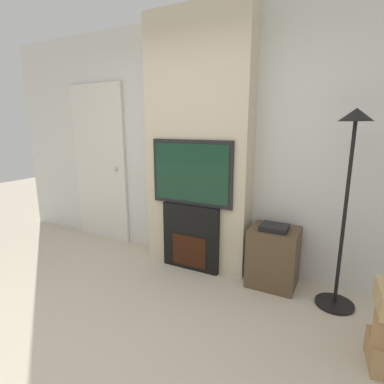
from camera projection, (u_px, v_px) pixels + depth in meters
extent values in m
plane|color=beige|center=(67.00, 378.00, 1.89)|extent=(14.00, 14.00, 0.00)
cube|color=silver|center=(205.00, 145.00, 3.35)|extent=(6.00, 0.06, 2.70)
cube|color=beige|center=(198.00, 146.00, 3.20)|extent=(1.17, 0.29, 2.70)
cube|color=black|center=(192.00, 236.00, 3.30)|extent=(0.65, 0.14, 0.73)
cube|color=#33160A|center=(189.00, 251.00, 3.26)|extent=(0.40, 0.01, 0.35)
cube|color=black|center=(192.00, 173.00, 3.14)|extent=(0.92, 0.06, 0.69)
cube|color=#143823|center=(191.00, 173.00, 3.11)|extent=(0.85, 0.01, 0.61)
cylinder|color=black|center=(334.00, 304.00, 2.66)|extent=(0.32, 0.32, 0.03)
cylinder|color=black|center=(344.00, 218.00, 2.49)|extent=(0.03, 0.03, 1.57)
cone|color=black|center=(356.00, 115.00, 2.30)|extent=(0.26, 0.26, 0.10)
cube|color=brown|center=(273.00, 257.00, 2.96)|extent=(0.46, 0.40, 0.59)
cube|color=black|center=(274.00, 227.00, 2.85)|extent=(0.25, 0.22, 0.05)
cube|color=silver|center=(100.00, 164.00, 4.07)|extent=(0.87, 0.04, 2.09)
sphere|color=silver|center=(115.00, 169.00, 3.91)|extent=(0.06, 0.06, 0.06)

